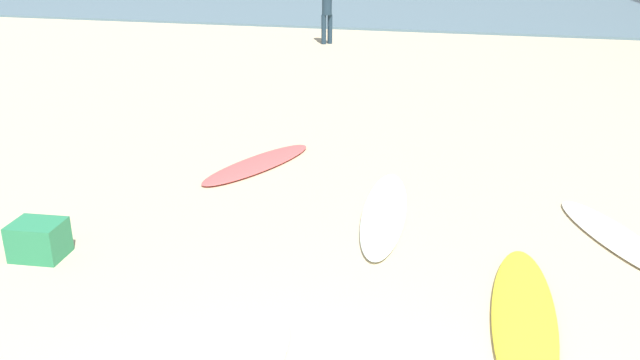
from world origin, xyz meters
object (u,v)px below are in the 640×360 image
at_px(surfboard_2, 524,317).
at_px(beachgoer_near, 327,9).
at_px(surfboard_3, 617,238).
at_px(surfboard_4, 258,164).
at_px(surfboard_0, 384,212).
at_px(beach_cooler, 39,240).

bearing_deg(surfboard_2, beachgoer_near, 110.09).
xyz_separation_m(surfboard_2, surfboard_3, (1.06, 1.91, -0.01)).
height_order(surfboard_2, surfboard_3, surfboard_2).
height_order(surfboard_3, surfboard_4, surfboard_4).
relative_size(surfboard_4, beachgoer_near, 1.24).
bearing_deg(surfboard_4, surfboard_0, -8.92).
xyz_separation_m(surfboard_4, beach_cooler, (-1.30, -3.20, 0.16)).
bearing_deg(beachgoer_near, surfboard_0, -114.25).
height_order(beachgoer_near, beach_cooler, beachgoer_near).
bearing_deg(surfboard_3, surfboard_0, 153.40).
xyz_separation_m(surfboard_2, beach_cooler, (-4.89, 0.03, 0.15)).
bearing_deg(surfboard_4, beach_cooler, -89.13).
distance_m(surfboard_3, beach_cooler, 6.24).
bearing_deg(beachgoer_near, surfboard_4, -122.98).
bearing_deg(beachgoer_near, beach_cooler, -130.31).
relative_size(surfboard_3, beach_cooler, 4.04).
relative_size(surfboard_3, surfboard_4, 0.97).
relative_size(surfboard_0, surfboard_4, 1.19).
relative_size(beachgoer_near, beach_cooler, 3.34).
height_order(surfboard_0, surfboard_3, surfboard_0).
xyz_separation_m(surfboard_3, beachgoer_near, (-6.08, 11.70, 0.95)).
bearing_deg(surfboard_2, surfboard_0, 127.98).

